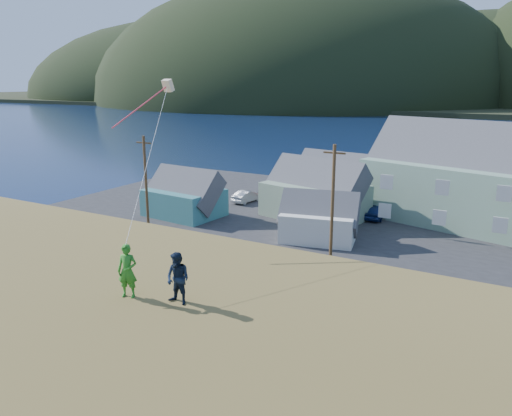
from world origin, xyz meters
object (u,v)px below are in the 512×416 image
at_px(wharf, 383,178).
at_px(kite_flyer_navy, 178,279).
at_px(shed_palegreen_near, 315,192).
at_px(shed_white, 319,218).
at_px(kite_flyer_green, 127,271).
at_px(shed_palegreen_far, 338,179).
at_px(shed_teal, 184,195).

bearing_deg(wharf, kite_flyer_navy, -81.17).
height_order(shed_palegreen_near, kite_flyer_navy, kite_flyer_navy).
xyz_separation_m(shed_white, kite_flyer_green, (4.86, -29.07, 5.97)).
bearing_deg(shed_white, kite_flyer_green, -92.53).
height_order(shed_palegreen_far, kite_flyer_navy, kite_flyer_navy).
height_order(shed_palegreen_near, shed_white, shed_palegreen_near).
bearing_deg(kite_flyer_green, shed_teal, 104.31).
bearing_deg(shed_white, shed_palegreen_near, 103.59).
bearing_deg(wharf, kite_flyer_green, -82.93).
relative_size(wharf, kite_flyer_navy, 14.93).
bearing_deg(kite_flyer_navy, shed_palegreen_near, 107.87).
distance_m(shed_white, kite_flyer_green, 30.07).
relative_size(shed_palegreen_far, kite_flyer_navy, 6.63).
distance_m(shed_teal, shed_palegreen_far, 18.77).
bearing_deg(kite_flyer_navy, wharf, 101.01).
height_order(shed_teal, kite_flyer_green, kite_flyer_green).
distance_m(wharf, shed_palegreen_near, 23.74).
height_order(shed_teal, kite_flyer_navy, kite_flyer_navy).
distance_m(wharf, shed_palegreen_far, 15.54).
relative_size(wharf, shed_white, 3.34).
xyz_separation_m(shed_palegreen_near, shed_white, (3.35, -6.99, -0.72)).
relative_size(shed_teal, shed_palegreen_far, 0.75).
bearing_deg(kite_flyer_green, shed_palegreen_near, 82.48).
bearing_deg(shed_palegreen_far, wharf, 94.85).
relative_size(kite_flyer_green, kite_flyer_navy, 1.06).
xyz_separation_m(wharf, kite_flyer_navy, (9.20, -59.25, 7.62)).
xyz_separation_m(shed_palegreen_near, kite_flyer_green, (8.21, -36.06, 5.25)).
height_order(wharf, kite_flyer_navy, kite_flyer_navy).
distance_m(shed_teal, kite_flyer_green, 36.74).
relative_size(shed_palegreen_near, shed_white, 1.50).
bearing_deg(wharf, shed_palegreen_near, -91.97).
bearing_deg(kite_flyer_green, shed_white, 79.15).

